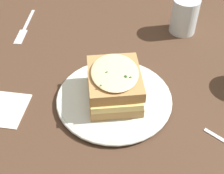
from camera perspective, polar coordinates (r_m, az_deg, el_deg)
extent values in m
plane|color=#473021|center=(0.69, 0.12, -3.94)|extent=(2.40, 2.40, 0.00)
cylinder|color=silver|center=(0.70, 0.00, -2.13)|extent=(0.25, 0.25, 0.01)
torus|color=silver|center=(0.70, 0.00, -1.99)|extent=(0.26, 0.26, 0.01)
cube|color=#B2844C|center=(0.69, 0.00, -1.06)|extent=(0.14, 0.16, 0.02)
cube|color=#E0C16B|center=(0.68, 0.00, 0.13)|extent=(0.14, 0.16, 0.02)
cube|color=#B2844C|center=(0.67, 0.19, 1.70)|extent=(0.14, 0.16, 0.02)
ellipsoid|color=beige|center=(0.66, 0.19, 2.78)|extent=(0.13, 0.14, 0.01)
cube|color=#2D6028|center=(0.65, -0.99, 2.76)|extent=(0.00, 0.01, 0.00)
cube|color=#2D6028|center=(0.64, 3.45, 1.86)|extent=(0.00, 0.00, 0.00)
cube|color=#2D6028|center=(0.64, 2.56, 2.00)|extent=(0.01, 0.01, 0.00)
cube|color=#2D6028|center=(0.62, -2.07, 0.32)|extent=(0.00, 0.00, 0.00)
cylinder|color=silver|center=(0.92, 13.09, 12.58)|extent=(0.07, 0.07, 0.10)
cube|color=silver|center=(1.00, -14.98, 11.85)|extent=(0.02, 0.11, 0.00)
cube|color=silver|center=(0.93, -16.39, 8.84)|extent=(0.03, 0.07, 0.00)
cube|color=#333335|center=(0.92, -16.25, 8.52)|extent=(0.00, 0.04, 0.00)
cube|color=#333335|center=(0.92, -16.57, 8.52)|extent=(0.00, 0.04, 0.00)
cube|color=#333335|center=(0.92, -16.90, 8.52)|extent=(0.00, 0.04, 0.00)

